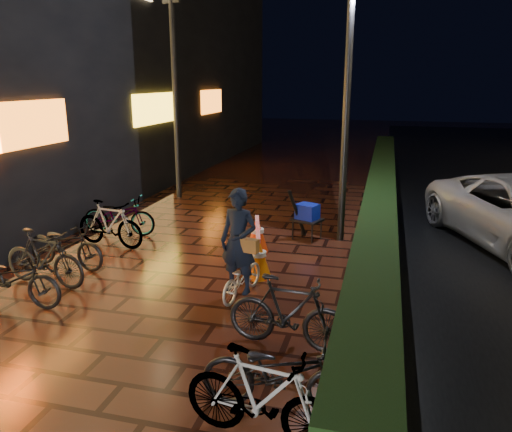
# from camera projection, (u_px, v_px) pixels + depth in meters

# --- Properties ---
(ground) EXTENTS (80.00, 80.00, 0.00)m
(ground) POSITION_uv_depth(u_px,v_px,m) (105.00, 354.00, 6.50)
(ground) COLOR #381911
(ground) RESTS_ON ground
(hedge) EXTENTS (0.70, 20.00, 1.00)m
(hedge) POSITION_uv_depth(u_px,v_px,m) (380.00, 196.00, 13.02)
(hedge) COLOR black
(hedge) RESTS_ON ground
(storefront_block) EXTENTS (12.09, 22.00, 9.00)m
(storefront_block) POSITION_uv_depth(u_px,v_px,m) (32.00, 50.00, 18.35)
(storefront_block) COLOR black
(storefront_block) RESTS_ON ground
(lamp_post_hedge) EXTENTS (0.54, 0.23, 5.69)m
(lamp_post_hedge) POSITION_uv_depth(u_px,v_px,m) (347.00, 95.00, 10.29)
(lamp_post_hedge) COLOR black
(lamp_post_hedge) RESTS_ON ground
(lamp_post_sf) EXTENTS (0.56, 0.21, 5.86)m
(lamp_post_sf) POSITION_uv_depth(u_px,v_px,m) (175.00, 87.00, 14.28)
(lamp_post_sf) COLOR black
(lamp_post_sf) RESTS_ON ground
(cyclist) EXTENTS (0.70, 1.33, 1.82)m
(cyclist) POSITION_uv_depth(u_px,v_px,m) (240.00, 258.00, 8.01)
(cyclist) COLOR silver
(cyclist) RESTS_ON ground
(traffic_barrier) EXTENTS (0.88, 1.86, 0.76)m
(traffic_barrier) POSITION_uv_depth(u_px,v_px,m) (258.00, 245.00, 9.59)
(traffic_barrier) COLOR orange
(traffic_barrier) RESTS_ON ground
(cart_assembly) EXTENTS (0.81, 0.69, 1.15)m
(cart_assembly) POSITION_uv_depth(u_px,v_px,m) (306.00, 213.00, 11.00)
(cart_assembly) COLOR black
(cart_assembly) RESTS_ON ground
(parked_bikes_storefront) EXTENTS (2.03, 4.49, 1.00)m
(parked_bikes_storefront) POSITION_uv_depth(u_px,v_px,m) (75.00, 241.00, 9.52)
(parked_bikes_storefront) COLOR black
(parked_bikes_storefront) RESTS_ON ground
(parked_bikes_hedge) EXTENTS (1.89, 2.49, 1.00)m
(parked_bikes_hedge) POSITION_uv_depth(u_px,v_px,m) (278.00, 357.00, 5.52)
(parked_bikes_hedge) COLOR black
(parked_bikes_hedge) RESTS_ON ground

